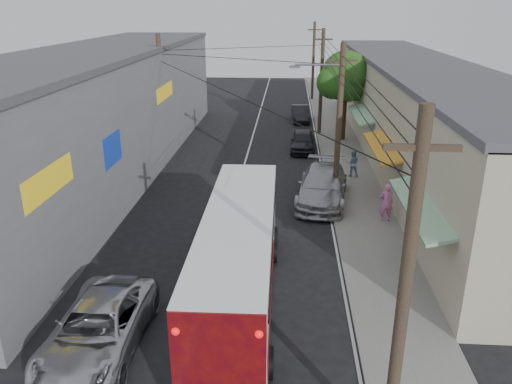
% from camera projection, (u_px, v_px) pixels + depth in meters
% --- Properties ---
extents(ground, '(120.00, 120.00, 0.00)m').
position_uv_depth(ground, '(182.00, 377.00, 13.74)').
color(ground, black).
rests_on(ground, ground).
extents(sidewalk, '(3.00, 80.00, 0.12)m').
position_uv_depth(sidewalk, '(346.00, 163.00, 31.99)').
color(sidewalk, slate).
rests_on(sidewalk, ground).
extents(building_right, '(7.09, 40.00, 6.25)m').
position_uv_depth(building_right, '(415.00, 110.00, 32.49)').
color(building_right, '#AFA68B').
rests_on(building_right, ground).
extents(building_left, '(7.20, 36.00, 7.25)m').
position_uv_depth(building_left, '(100.00, 111.00, 29.78)').
color(building_left, slate).
rests_on(building_left, ground).
extents(utility_poles, '(11.80, 45.28, 8.00)m').
position_uv_depth(utility_poles, '(295.00, 99.00, 31.07)').
color(utility_poles, '#473828').
rests_on(utility_poles, ground).
extents(street_tree, '(4.40, 4.00, 6.60)m').
position_uv_depth(street_tree, '(347.00, 78.00, 35.96)').
color(street_tree, '#3F2B19').
rests_on(street_tree, ground).
extents(coach_bus, '(2.65, 11.08, 3.18)m').
position_uv_depth(coach_bus, '(239.00, 255.00, 16.90)').
color(coach_bus, white).
rests_on(coach_bus, ground).
extents(jeepney, '(2.50, 5.40, 1.50)m').
position_uv_depth(jeepney, '(98.00, 328.00, 14.57)').
color(jeepney, silver).
rests_on(jeepney, ground).
extents(parked_suv, '(3.16, 6.20, 1.72)m').
position_uv_depth(parked_suv, '(323.00, 186.00, 25.70)').
color(parked_suv, '#A8A7AF').
rests_on(parked_suv, ground).
extents(parked_car_mid, '(1.78, 4.19, 1.41)m').
position_uv_depth(parked_car_mid, '(303.00, 141.00, 34.79)').
color(parked_car_mid, '#242429').
rests_on(parked_car_mid, ground).
extents(parked_car_far, '(1.62, 4.14, 1.34)m').
position_uv_depth(parked_car_far, '(301.00, 114.00, 43.65)').
color(parked_car_far, black).
rests_on(parked_car_far, ground).
extents(pedestrian_near, '(0.69, 0.47, 1.83)m').
position_uv_depth(pedestrian_near, '(386.00, 202.00, 23.09)').
color(pedestrian_near, '#D16EA4').
rests_on(pedestrian_near, sidewalk).
extents(pedestrian_far, '(0.80, 0.64, 1.58)m').
position_uv_depth(pedestrian_far, '(353.00, 163.00, 29.21)').
color(pedestrian_far, '#7E9DB8').
rests_on(pedestrian_far, sidewalk).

